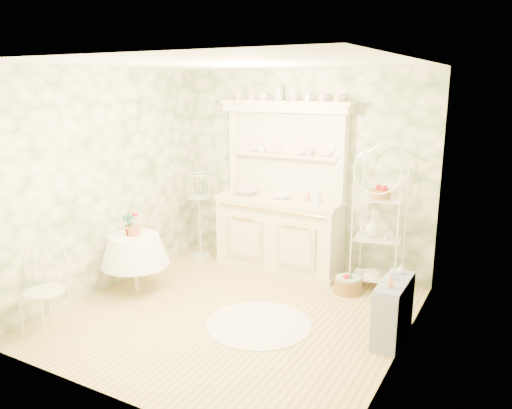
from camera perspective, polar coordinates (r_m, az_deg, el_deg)
The scene contains 22 objects.
floor at distance 5.72m, azimuth -2.48°, elevation -12.32°, with size 3.60×3.60×0.00m, color #D3BA76.
ceiling at distance 5.15m, azimuth -2.80°, elevation 15.82°, with size 3.60×3.60×0.00m, color white.
wall_left at distance 6.39m, azimuth -16.55°, elevation 2.65°, with size 3.60×3.60×0.00m, color white.
wall_right at distance 4.62m, azimuth 16.78°, elevation -1.37°, with size 3.60×3.60×0.00m, color white.
wall_back at distance 6.84m, azimuth 5.29°, elevation 3.85°, with size 3.60×3.60×0.00m, color white.
wall_front at distance 3.91m, azimuth -16.60°, elevation -4.02°, with size 3.60×3.60×0.00m, color white.
kitchen_dresser at distance 6.71m, azimuth 2.72°, elevation 1.92°, with size 1.87×0.61×2.29m, color white.
bakers_rack at distance 6.28m, azimuth 13.88°, elevation -1.92°, with size 0.54×0.38×1.72m, color white.
side_shelf at distance 5.25m, azimuth 15.40°, elevation -11.51°, with size 0.27×0.73×0.62m, color #8791A9.
round_table at distance 6.36m, azimuth -13.58°, elevation -6.82°, with size 0.59×0.59×0.64m, color white.
cafe_chair at distance 5.59m, azimuth -22.96°, elevation -9.79°, with size 0.35×0.35×0.76m, color white.
birdcage_stand at distance 7.31m, azimuth -6.46°, elevation -0.82°, with size 0.33×0.33×1.39m, color white.
floor_basket at distance 6.30m, azimuth 10.48°, elevation -8.84°, with size 0.37×0.37×0.24m, color olive.
lace_rug at distance 5.47m, azimuth 0.33°, elevation -13.52°, with size 1.13×1.13×0.01m, color white.
bowl_floral at distance 6.92m, azimuth -1.08°, elevation 1.20°, with size 0.32×0.32×0.08m, color white.
bowl_white at distance 6.67m, azimuth 2.91°, elevation 0.73°, with size 0.24×0.24×0.07m, color white.
cup_left at distance 6.95m, azimuth 0.56°, elevation 6.22°, with size 0.12×0.12×0.10m, color white.
cup_right at distance 6.63m, azimuth 6.16°, elevation 5.80°, with size 0.09×0.09×0.08m, color white.
potted_geranium at distance 6.20m, azimuth -14.41°, elevation -2.27°, with size 0.14×0.10×0.28m, color #3F7238.
bottle_amber at distance 4.94m, azimuth 15.14°, elevation -8.44°, with size 0.06×0.06×0.15m, color #CD7B56.
bottle_blue at distance 5.16m, azimuth 15.57°, elevation -7.85°, with size 0.05×0.05×0.11m, color #9CB7D5.
bottle_glass at distance 5.34m, azimuth 16.24°, elevation -7.25°, with size 0.08×0.08×0.10m, color silver.
Camera 1 is at (2.70, -4.38, 2.49)m, focal length 35.00 mm.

